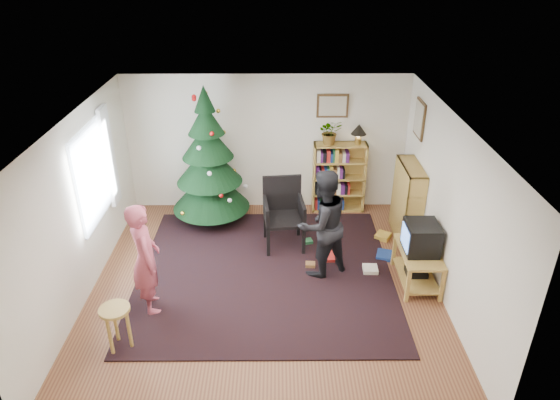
{
  "coord_description": "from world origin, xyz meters",
  "views": [
    {
      "loc": [
        0.18,
        -5.92,
        4.49
      ],
      "look_at": [
        0.23,
        0.58,
        1.1
      ],
      "focal_mm": 32.0,
      "sensor_mm": 36.0,
      "label": 1
    }
  ],
  "objects_px": {
    "stool": "(116,317)",
    "person_standing": "(145,259)",
    "bookshelf_right": "(407,201)",
    "table_lamp": "(359,131)",
    "armchair": "(284,209)",
    "tv_stand": "(417,263)",
    "picture_back": "(333,106)",
    "person_by_chair": "(322,224)",
    "christmas_tree": "(209,168)",
    "crt_tv": "(421,238)",
    "picture_right": "(420,119)",
    "bookshelf_back": "(339,177)",
    "potted_plant": "(330,132)"
  },
  "relations": [
    {
      "from": "bookshelf_back",
      "to": "crt_tv",
      "type": "bearing_deg",
      "value": -68.38
    },
    {
      "from": "picture_back",
      "to": "christmas_tree",
      "type": "relative_size",
      "value": 0.22
    },
    {
      "from": "bookshelf_right",
      "to": "crt_tv",
      "type": "bearing_deg",
      "value": 174.63
    },
    {
      "from": "bookshelf_right",
      "to": "potted_plant",
      "type": "bearing_deg",
      "value": 51.56
    },
    {
      "from": "armchair",
      "to": "tv_stand",
      "type": "bearing_deg",
      "value": -36.43
    },
    {
      "from": "stool",
      "to": "table_lamp",
      "type": "relative_size",
      "value": 1.69
    },
    {
      "from": "bookshelf_right",
      "to": "person_standing",
      "type": "height_order",
      "value": "person_standing"
    },
    {
      "from": "bookshelf_right",
      "to": "table_lamp",
      "type": "xyz_separation_m",
      "value": [
        -0.73,
        0.97,
        0.88
      ]
    },
    {
      "from": "bookshelf_back",
      "to": "picture_right",
      "type": "bearing_deg",
      "value": -26.94
    },
    {
      "from": "picture_back",
      "to": "person_by_chair",
      "type": "bearing_deg",
      "value": -98.25
    },
    {
      "from": "stool",
      "to": "picture_right",
      "type": "bearing_deg",
      "value": 35.37
    },
    {
      "from": "person_standing",
      "to": "person_by_chair",
      "type": "bearing_deg",
      "value": -92.6
    },
    {
      "from": "picture_right",
      "to": "table_lamp",
      "type": "xyz_separation_m",
      "value": [
        -0.86,
        0.59,
        -0.4
      ]
    },
    {
      "from": "picture_right",
      "to": "person_by_chair",
      "type": "relative_size",
      "value": 0.36
    },
    {
      "from": "christmas_tree",
      "to": "person_standing",
      "type": "height_order",
      "value": "christmas_tree"
    },
    {
      "from": "stool",
      "to": "person_standing",
      "type": "relative_size",
      "value": 0.39
    },
    {
      "from": "picture_back",
      "to": "bookshelf_back",
      "type": "bearing_deg",
      "value": -39.48
    },
    {
      "from": "person_standing",
      "to": "tv_stand",
      "type": "bearing_deg",
      "value": -103.11
    },
    {
      "from": "christmas_tree",
      "to": "crt_tv",
      "type": "distance_m",
      "value": 3.73
    },
    {
      "from": "person_standing",
      "to": "stool",
      "type": "bearing_deg",
      "value": 143.2
    },
    {
      "from": "armchair",
      "to": "person_by_chair",
      "type": "height_order",
      "value": "person_by_chair"
    },
    {
      "from": "bookshelf_back",
      "to": "tv_stand",
      "type": "xyz_separation_m",
      "value": [
        0.91,
        -2.28,
        -0.34
      ]
    },
    {
      "from": "picture_back",
      "to": "potted_plant",
      "type": "bearing_deg",
      "value": -104.99
    },
    {
      "from": "person_standing",
      "to": "table_lamp",
      "type": "height_order",
      "value": "table_lamp"
    },
    {
      "from": "stool",
      "to": "person_by_chair",
      "type": "height_order",
      "value": "person_by_chair"
    },
    {
      "from": "picture_right",
      "to": "bookshelf_back",
      "type": "bearing_deg",
      "value": 153.06
    },
    {
      "from": "picture_back",
      "to": "tv_stand",
      "type": "height_order",
      "value": "picture_back"
    },
    {
      "from": "crt_tv",
      "to": "stool",
      "type": "relative_size",
      "value": 0.81
    },
    {
      "from": "christmas_tree",
      "to": "stool",
      "type": "distance_m",
      "value": 3.34
    },
    {
      "from": "armchair",
      "to": "table_lamp",
      "type": "height_order",
      "value": "table_lamp"
    },
    {
      "from": "crt_tv",
      "to": "person_standing",
      "type": "distance_m",
      "value": 3.8
    },
    {
      "from": "picture_back",
      "to": "potted_plant",
      "type": "distance_m",
      "value": 0.45
    },
    {
      "from": "crt_tv",
      "to": "armchair",
      "type": "height_order",
      "value": "armchair"
    },
    {
      "from": "bookshelf_back",
      "to": "person_by_chair",
      "type": "relative_size",
      "value": 0.78
    },
    {
      "from": "picture_right",
      "to": "bookshelf_back",
      "type": "xyz_separation_m",
      "value": [
        -1.16,
        0.59,
        -1.29
      ]
    },
    {
      "from": "person_by_chair",
      "to": "potted_plant",
      "type": "bearing_deg",
      "value": -128.02
    },
    {
      "from": "tv_stand",
      "to": "person_standing",
      "type": "distance_m",
      "value": 3.83
    },
    {
      "from": "picture_back",
      "to": "christmas_tree",
      "type": "distance_m",
      "value": 2.39
    },
    {
      "from": "stool",
      "to": "picture_back",
      "type": "bearing_deg",
      "value": 52.06
    },
    {
      "from": "bookshelf_right",
      "to": "tv_stand",
      "type": "xyz_separation_m",
      "value": [
        -0.12,
        -1.31,
        -0.34
      ]
    },
    {
      "from": "table_lamp",
      "to": "picture_back",
      "type": "bearing_deg",
      "value": 163.77
    },
    {
      "from": "picture_back",
      "to": "bookshelf_right",
      "type": "xyz_separation_m",
      "value": [
        1.19,
        -1.11,
        -1.29
      ]
    },
    {
      "from": "tv_stand",
      "to": "armchair",
      "type": "distance_m",
      "value": 2.25
    },
    {
      "from": "stool",
      "to": "person_standing",
      "type": "distance_m",
      "value": 0.87
    },
    {
      "from": "picture_right",
      "to": "armchair",
      "type": "relative_size",
      "value": 0.52
    },
    {
      "from": "person_by_chair",
      "to": "person_standing",
      "type": "bearing_deg",
      "value": -11.54
    },
    {
      "from": "tv_stand",
      "to": "person_standing",
      "type": "relative_size",
      "value": 0.6
    },
    {
      "from": "bookshelf_back",
      "to": "armchair",
      "type": "bearing_deg",
      "value": -131.42
    },
    {
      "from": "picture_right",
      "to": "stool",
      "type": "relative_size",
      "value": 0.98
    },
    {
      "from": "picture_right",
      "to": "person_by_chair",
      "type": "distance_m",
      "value": 2.44
    }
  ]
}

